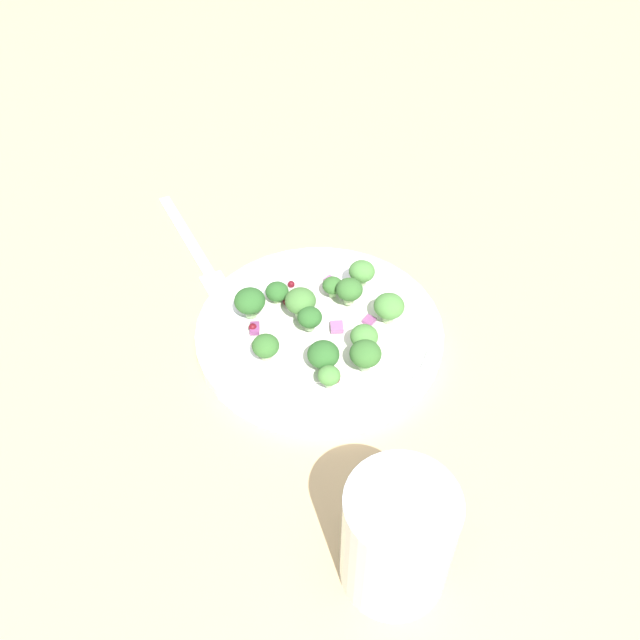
# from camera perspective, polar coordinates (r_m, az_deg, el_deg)

# --- Properties ---
(ground_plane) EXTENTS (1.80, 1.80, 0.02)m
(ground_plane) POSITION_cam_1_polar(r_m,az_deg,el_deg) (0.67, -1.45, -2.03)
(ground_plane) COLOR tan
(plate) EXTENTS (0.23, 0.23, 0.02)m
(plate) POSITION_cam_1_polar(r_m,az_deg,el_deg) (0.65, 0.00, -1.12)
(plate) COLOR white
(plate) RESTS_ON ground_plane
(dressing_pool) EXTENTS (0.14, 0.14, 0.00)m
(dressing_pool) POSITION_cam_1_polar(r_m,az_deg,el_deg) (0.65, 0.00, -0.86)
(dressing_pool) COLOR white
(dressing_pool) RESTS_ON plate
(broccoli_floret_0) EXTENTS (0.03, 0.03, 0.03)m
(broccoli_floret_0) POSITION_cam_1_polar(r_m,az_deg,el_deg) (0.65, -5.82, 1.53)
(broccoli_floret_0) COLOR #8EB77A
(broccoli_floret_0) RESTS_ON plate
(broccoli_floret_1) EXTENTS (0.02, 0.02, 0.02)m
(broccoli_floret_1) POSITION_cam_1_polar(r_m,az_deg,el_deg) (0.59, 0.75, -4.64)
(broccoli_floret_1) COLOR #9EC684
(broccoli_floret_1) RESTS_ON plate
(broccoli_floret_2) EXTENTS (0.03, 0.03, 0.03)m
(broccoli_floret_2) POSITION_cam_1_polar(r_m,az_deg,el_deg) (0.67, 3.48, 4.00)
(broccoli_floret_2) COLOR #9EC684
(broccoli_floret_2) RESTS_ON plate
(broccoli_floret_3) EXTENTS (0.02, 0.02, 0.02)m
(broccoli_floret_3) POSITION_cam_1_polar(r_m,az_deg,el_deg) (0.63, -0.85, 0.19)
(broccoli_floret_3) COLOR #8EB77A
(broccoli_floret_3) RESTS_ON plate
(broccoli_floret_4) EXTENTS (0.03, 0.03, 0.03)m
(broccoli_floret_4) POSITION_cam_1_polar(r_m,az_deg,el_deg) (0.60, 3.78, -2.85)
(broccoli_floret_4) COLOR #8EB77A
(broccoli_floret_4) RESTS_ON plate
(broccoli_floret_5) EXTENTS (0.02, 0.02, 0.02)m
(broccoli_floret_5) POSITION_cam_1_polar(r_m,az_deg,el_deg) (0.67, -3.57, 2.33)
(broccoli_floret_5) COLOR #ADD18E
(broccoli_floret_5) RESTS_ON plate
(broccoli_floret_6) EXTENTS (0.02, 0.02, 0.02)m
(broccoli_floret_6) POSITION_cam_1_polar(r_m,az_deg,el_deg) (0.61, -4.52, -2.18)
(broccoli_floret_6) COLOR #ADD18E
(broccoli_floret_6) RESTS_ON plate
(broccoli_floret_7) EXTENTS (0.03, 0.03, 0.03)m
(broccoli_floret_7) POSITION_cam_1_polar(r_m,az_deg,el_deg) (0.64, 5.78, 0.92)
(broccoli_floret_7) COLOR #9EC684
(broccoli_floret_7) RESTS_ON plate
(broccoli_floret_8) EXTENTS (0.03, 0.03, 0.03)m
(broccoli_floret_8) POSITION_cam_1_polar(r_m,az_deg,el_deg) (0.62, 3.67, -1.41)
(broccoli_floret_8) COLOR #9EC684
(broccoli_floret_8) RESTS_ON plate
(broccoli_floret_9) EXTENTS (0.03, 0.03, 0.03)m
(broccoli_floret_9) POSITION_cam_1_polar(r_m,az_deg,el_deg) (0.66, 2.44, 2.49)
(broccoli_floret_9) COLOR #ADD18E
(broccoli_floret_9) RESTS_ON plate
(broccoli_floret_10) EXTENTS (0.02, 0.02, 0.02)m
(broccoli_floret_10) POSITION_cam_1_polar(r_m,az_deg,el_deg) (0.67, 1.06, 2.84)
(broccoli_floret_10) COLOR #9EC684
(broccoli_floret_10) RESTS_ON plate
(broccoli_floret_11) EXTENTS (0.03, 0.03, 0.03)m
(broccoli_floret_11) POSITION_cam_1_polar(r_m,az_deg,el_deg) (0.64, -2.01, 1.51)
(broccoli_floret_11) COLOR #8EB77A
(broccoli_floret_11) RESTS_ON plate
(broccoli_floret_12) EXTENTS (0.03, 0.03, 0.03)m
(broccoli_floret_12) POSITION_cam_1_polar(r_m,az_deg,el_deg) (0.60, 0.28, -2.91)
(broccoli_floret_12) COLOR #8EB77A
(broccoli_floret_12) RESTS_ON plate
(cranberry_0) EXTENTS (0.01, 0.01, 0.01)m
(cranberry_0) POSITION_cam_1_polar(r_m,az_deg,el_deg) (0.65, -5.60, -0.35)
(cranberry_0) COLOR maroon
(cranberry_0) RESTS_ON plate
(cranberry_1) EXTENTS (0.01, 0.01, 0.01)m
(cranberry_1) POSITION_cam_1_polar(r_m,az_deg,el_deg) (0.68, -1.87, 2.36)
(cranberry_1) COLOR maroon
(cranberry_1) RESTS_ON plate
(cranberry_2) EXTENTS (0.01, 0.01, 0.01)m
(cranberry_2) POSITION_cam_1_polar(r_m,az_deg,el_deg) (0.60, 1.25, -4.89)
(cranberry_2) COLOR maroon
(cranberry_2) RESTS_ON plate
(cranberry_3) EXTENTS (0.01, 0.01, 0.01)m
(cranberry_3) POSITION_cam_1_polar(r_m,az_deg,el_deg) (0.68, 0.73, 3.02)
(cranberry_3) COLOR #4C0A14
(cranberry_3) RESTS_ON plate
(cranberry_4) EXTENTS (0.01, 0.01, 0.01)m
(cranberry_4) POSITION_cam_1_polar(r_m,az_deg,el_deg) (0.67, -2.71, 1.59)
(cranberry_4) COLOR maroon
(cranberry_4) RESTS_ON plate
(cranberry_5) EXTENTS (0.01, 0.01, 0.01)m
(cranberry_5) POSITION_cam_1_polar(r_m,az_deg,el_deg) (0.69, -2.40, 2.97)
(cranberry_5) COLOR maroon
(cranberry_5) RESTS_ON plate
(onion_bit_0) EXTENTS (0.01, 0.01, 0.00)m
(onion_bit_0) POSITION_cam_1_polar(r_m,az_deg,el_deg) (0.65, 1.40, -0.57)
(onion_bit_0) COLOR #A35B93
(onion_bit_0) RESTS_ON plate
(onion_bit_1) EXTENTS (0.01, 0.01, 0.01)m
(onion_bit_1) POSITION_cam_1_polar(r_m,az_deg,el_deg) (0.66, 4.06, 0.04)
(onion_bit_1) COLOR #934C84
(onion_bit_1) RESTS_ON plate
(onion_bit_2) EXTENTS (0.01, 0.01, 0.00)m
(onion_bit_2) POSITION_cam_1_polar(r_m,az_deg,el_deg) (0.65, -5.42, -0.43)
(onion_bit_2) COLOR #843D75
(onion_bit_2) RESTS_ON plate
(onion_bit_3) EXTENTS (0.02, 0.02, 0.00)m
(onion_bit_3) POSITION_cam_1_polar(r_m,az_deg,el_deg) (0.69, 0.92, 3.27)
(onion_bit_3) COLOR #A35B93
(onion_bit_3) RESTS_ON plate
(fork) EXTENTS (0.08, 0.18, 0.01)m
(fork) POSITION_cam_1_polar(r_m,az_deg,el_deg) (0.76, -10.31, 5.81)
(fork) COLOR silver
(fork) RESTS_ON ground_plane
(water_glass) EXTENTS (0.08, 0.08, 0.10)m
(water_glass) POSITION_cam_1_polar(r_m,az_deg,el_deg) (0.49, 6.40, -17.50)
(water_glass) COLOR silver
(water_glass) RESTS_ON ground_plane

